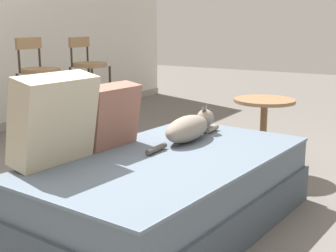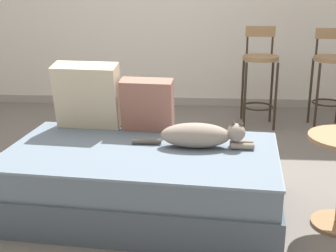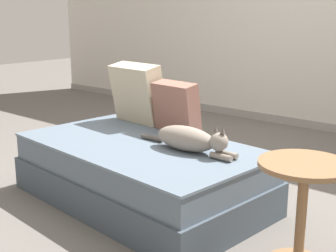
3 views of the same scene
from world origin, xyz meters
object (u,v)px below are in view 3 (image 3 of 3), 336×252
cat (190,139)px  couch (141,172)px  throw_pillow_corner (138,93)px  throw_pillow_middle (176,107)px  side_table (302,200)px

cat → couch: bearing=-168.9°
throw_pillow_corner → throw_pillow_middle: 0.41m
throw_pillow_corner → throw_pillow_middle: size_ratio=1.26×
couch → throw_pillow_corner: bearing=135.2°
couch → throw_pillow_middle: (-0.01, 0.37, 0.38)m
throw_pillow_middle → side_table: 1.29m
throw_pillow_corner → side_table: throw_pillow_corner is taller
throw_pillow_middle → cat: (0.36, -0.31, -0.10)m
couch → throw_pillow_corner: size_ratio=3.80×
cat → side_table: size_ratio=1.35×
throw_pillow_corner → cat: throw_pillow_corner is taller
throw_pillow_middle → cat: bearing=-40.7°
side_table → couch: bearing=174.8°
throw_pillow_middle → cat: throw_pillow_middle is taller
throw_pillow_middle → cat: 0.48m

